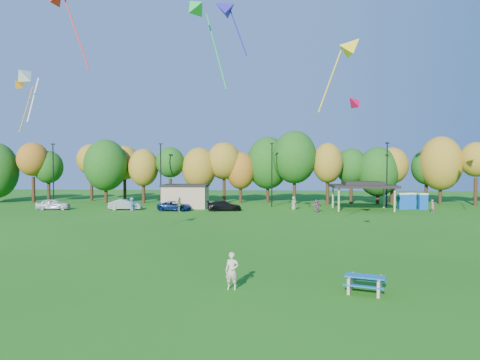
# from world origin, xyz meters

# --- Properties ---
(ground) EXTENTS (160.00, 160.00, 0.00)m
(ground) POSITION_xyz_m (0.00, 0.00, 0.00)
(ground) COLOR #19600F
(ground) RESTS_ON ground
(tree_line) EXTENTS (93.57, 10.55, 11.15)m
(tree_line) POSITION_xyz_m (-1.03, 45.51, 5.91)
(tree_line) COLOR black
(tree_line) RESTS_ON ground
(lamp_posts) EXTENTS (64.50, 0.25, 9.09)m
(lamp_posts) POSITION_xyz_m (2.00, 40.00, 4.90)
(lamp_posts) COLOR black
(lamp_posts) RESTS_ON ground
(utility_building) EXTENTS (6.30, 4.30, 3.25)m
(utility_building) POSITION_xyz_m (-10.00, 38.00, 1.64)
(utility_building) COLOR tan
(utility_building) RESTS_ON ground
(pavilion) EXTENTS (8.20, 6.20, 3.77)m
(pavilion) POSITION_xyz_m (14.00, 37.00, 3.23)
(pavilion) COLOR tan
(pavilion) RESTS_ON ground
(porta_potties) EXTENTS (3.75, 1.87, 2.18)m
(porta_potties) POSITION_xyz_m (20.78, 38.00, 1.10)
(porta_potties) COLOR #0C48A3
(porta_potties) RESTS_ON ground
(picnic_table) EXTENTS (2.19, 2.00, 0.78)m
(picnic_table) POSITION_xyz_m (5.99, -0.62, 0.45)
(picnic_table) COLOR tan
(picnic_table) RESTS_ON ground
(kite_flyer) EXTENTS (0.68, 0.48, 1.79)m
(kite_flyer) POSITION_xyz_m (-0.24, -0.56, 0.89)
(kite_flyer) COLOR beige
(kite_flyer) RESTS_ON ground
(car_a) EXTENTS (4.52, 2.52, 1.45)m
(car_a) POSITION_xyz_m (-27.05, 34.18, 0.73)
(car_a) COLOR silver
(car_a) RESTS_ON ground
(car_b) EXTENTS (4.42, 2.04, 1.40)m
(car_b) POSITION_xyz_m (-17.45, 34.66, 0.70)
(car_b) COLOR #949499
(car_b) RESTS_ON ground
(car_c) EXTENTS (4.66, 2.50, 1.25)m
(car_c) POSITION_xyz_m (-10.63, 33.98, 0.62)
(car_c) COLOR navy
(car_c) RESTS_ON ground
(car_d) EXTENTS (4.75, 2.62, 1.30)m
(car_d) POSITION_xyz_m (-4.25, 34.40, 0.65)
(car_d) COLOR black
(car_d) RESTS_ON ground
(far_person_0) EXTENTS (0.99, 1.16, 1.86)m
(far_person_0) POSITION_xyz_m (-9.71, 32.49, 0.93)
(far_person_0) COLOR olive
(far_person_0) RESTS_ON ground
(far_person_1) EXTENTS (1.26, 1.22, 1.73)m
(far_person_1) POSITION_xyz_m (-16.18, 33.48, 0.86)
(far_person_1) COLOR teal
(far_person_1) RESTS_ON ground
(far_person_2) EXTENTS (1.05, 1.00, 1.81)m
(far_person_2) POSITION_xyz_m (4.86, 35.81, 0.90)
(far_person_2) COLOR gray
(far_person_2) RESTS_ON ground
(far_person_3) EXTENTS (0.57, 0.69, 1.64)m
(far_person_3) POSITION_xyz_m (21.98, 33.95, 0.82)
(far_person_3) COLOR #B25466
(far_person_3) RESTS_ON ground
(far_person_4) EXTENTS (1.62, 0.92, 1.66)m
(far_person_4) POSITION_xyz_m (7.50, 32.73, 0.83)
(far_person_4) COLOR #A9467E
(far_person_4) RESTS_ON ground
(kite_0) EXTENTS (1.21, 2.18, 3.45)m
(kite_0) POSITION_xyz_m (-12.68, 3.71, 11.22)
(kite_0) COLOR silver
(kite_3) EXTENTS (3.45, 1.67, 5.59)m
(kite_3) POSITION_xyz_m (7.29, 9.66, 14.19)
(kite_3) COLOR yellow
(kite_7) EXTENTS (3.86, 3.50, 7.50)m
(kite_7) POSITION_xyz_m (-4.35, 12.98, 18.37)
(kite_7) COLOR green
(kite_8) EXTENTS (2.92, 1.57, 4.66)m
(kite_8) POSITION_xyz_m (-2.03, 11.85, 17.84)
(kite_8) COLOR #291B97
(kite_9) EXTENTS (1.54, 3.18, 5.37)m
(kite_9) POSITION_xyz_m (-21.82, 18.58, 13.57)
(kite_9) COLOR orange
(kite_11) EXTENTS (1.34, 1.26, 1.09)m
(kite_11) POSITION_xyz_m (6.64, 5.95, 9.83)
(kite_11) COLOR red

